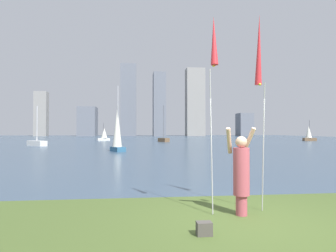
{
  "coord_description": "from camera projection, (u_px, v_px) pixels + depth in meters",
  "views": [
    {
      "loc": [
        -2.2,
        -5.71,
        1.79
      ],
      "look_at": [
        -0.21,
        12.86,
        2.11
      ],
      "focal_mm": 31.16,
      "sensor_mm": 36.0,
      "label": 1
    }
  ],
  "objects": [
    {
      "name": "skyline_tower_3",
      "position": [
        159.0,
        105.0,
        101.49
      ],
      "size": [
        4.2,
        6.62,
        21.98
      ],
      "color": "slate",
      "rests_on": "ground"
    },
    {
      "name": "kite_flag_right",
      "position": [
        259.0,
        54.0,
        6.73
      ],
      "size": [
        0.16,
        0.44,
        4.46
      ],
      "color": "#B2B2B7",
      "rests_on": "ground"
    },
    {
      "name": "skyline_tower_0",
      "position": [
        41.0,
        114.0,
        102.61
      ],
      "size": [
        4.31,
        3.35,
        15.69
      ],
      "color": "gray",
      "rests_on": "ground"
    },
    {
      "name": "skyline_tower_1",
      "position": [
        88.0,
        122.0,
        102.81
      ],
      "size": [
        6.15,
        7.72,
        10.23
      ],
      "color": "slate",
      "rests_on": "ground"
    },
    {
      "name": "sailboat_3",
      "position": [
        309.0,
        134.0,
        52.98
      ],
      "size": [
        2.28,
        1.18,
        3.75
      ],
      "color": "brown",
      "rests_on": "ground"
    },
    {
      "name": "skyline_tower_5",
      "position": [
        245.0,
        125.0,
        108.23
      ],
      "size": [
        5.07,
        5.8,
        8.38
      ],
      "color": "slate",
      "rests_on": "ground"
    },
    {
      "name": "skyline_tower_4",
      "position": [
        195.0,
        102.0,
        108.24
      ],
      "size": [
        6.73,
        5.13,
        24.96
      ],
      "color": "gray",
      "rests_on": "ground"
    },
    {
      "name": "kite_flag_left",
      "position": [
        214.0,
        47.0,
        6.17
      ],
      "size": [
        0.16,
        0.48,
        4.22
      ],
      "color": "#B2B2B7",
      "rests_on": "ground"
    },
    {
      "name": "sailboat_6",
      "position": [
        37.0,
        143.0,
        35.02
      ],
      "size": [
        2.9,
        2.81,
        4.81
      ],
      "color": "silver",
      "rests_on": "ground"
    },
    {
      "name": "bag",
      "position": [
        204.0,
        229.0,
        4.99
      ],
      "size": [
        0.26,
        0.19,
        0.23
      ],
      "color": "#4C4742",
      "rests_on": "ground"
    },
    {
      "name": "skyline_tower_2",
      "position": [
        128.0,
        100.0,
        104.15
      ],
      "size": [
        5.61,
        3.96,
        25.72
      ],
      "color": "slate",
      "rests_on": "ground"
    },
    {
      "name": "sailboat_5",
      "position": [
        164.0,
        140.0,
        48.29
      ],
      "size": [
        1.87,
        2.2,
        6.06
      ],
      "color": "brown",
      "rests_on": "ground"
    },
    {
      "name": "sailboat_0",
      "position": [
        104.0,
        135.0,
        54.27
      ],
      "size": [
        2.4,
        1.68,
        3.29
      ],
      "color": "silver",
      "rests_on": "ground"
    },
    {
      "name": "ground",
      "position": [
        148.0,
        141.0,
        56.54
      ],
      "size": [
        120.0,
        138.0,
        0.12
      ],
      "color": "#475B28"
    },
    {
      "name": "sailboat_4",
      "position": [
        117.0,
        130.0,
        25.6
      ],
      "size": [
        1.47,
        1.83,
        5.76
      ],
      "color": "#2D6084",
      "rests_on": "ground"
    },
    {
      "name": "person",
      "position": [
        241.0,
        172.0,
        6.2
      ],
      "size": [
        0.69,
        0.51,
        1.87
      ],
      "rotation": [
        0.0,
        0.0,
        -0.21
      ],
      "color": "#B24C59",
      "rests_on": "ground"
    }
  ]
}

